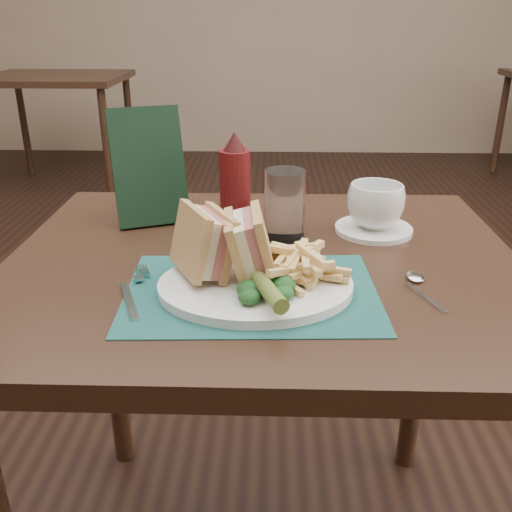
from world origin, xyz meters
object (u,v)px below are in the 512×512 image
(table_bg_left, at_px, (62,132))
(check_presenter, at_px, (149,167))
(coffee_cup, at_px, (375,206))
(drinking_glass, at_px, (285,204))
(plate, at_px, (255,286))
(ketchup_bottle, at_px, (235,179))
(table_main, at_px, (262,427))
(placemat, at_px, (252,292))
(sandwich_half_b, at_px, (236,245))
(saucer, at_px, (373,229))
(sandwich_half_a, at_px, (191,244))

(table_bg_left, distance_m, check_presenter, 3.03)
(coffee_cup, bearing_deg, drinking_glass, -169.60)
(plate, height_order, ketchup_bottle, ketchup_bottle)
(table_bg_left, relative_size, check_presenter, 3.86)
(drinking_glass, height_order, check_presenter, check_presenter)
(table_bg_left, height_order, check_presenter, check_presenter)
(table_main, relative_size, drinking_glass, 6.92)
(placemat, relative_size, drinking_glass, 2.97)
(placemat, bearing_deg, table_main, 83.42)
(plate, height_order, coffee_cup, coffee_cup)
(plate, bearing_deg, check_presenter, 121.81)
(plate, distance_m, sandwich_half_b, 0.07)
(table_bg_left, height_order, sandwich_half_b, sandwich_half_b)
(saucer, bearing_deg, placemat, -130.70)
(sandwich_half_a, relative_size, saucer, 0.74)
(saucer, xyz_separation_m, drinking_glass, (-0.18, -0.03, 0.06))
(placemat, relative_size, plate, 1.29)
(check_presenter, bearing_deg, sandwich_half_b, -78.39)
(saucer, relative_size, drinking_glass, 1.15)
(plate, distance_m, saucer, 0.35)
(sandwich_half_a, bearing_deg, check_presenter, 84.18)
(sandwich_half_a, height_order, ketchup_bottle, ketchup_bottle)
(sandwich_half_a, bearing_deg, drinking_glass, 27.76)
(placemat, relative_size, saucer, 2.57)
(drinking_glass, bearing_deg, sandwich_half_b, -109.84)
(plate, height_order, saucer, plate)
(drinking_glass, height_order, ketchup_bottle, ketchup_bottle)
(placemat, height_order, coffee_cup, coffee_cup)
(plate, relative_size, ketchup_bottle, 1.61)
(sandwich_half_a, distance_m, drinking_glass, 0.26)
(sandwich_half_b, relative_size, saucer, 0.72)
(plate, xyz_separation_m, sandwich_half_a, (-0.10, 0.02, 0.06))
(table_bg_left, relative_size, sandwich_half_a, 8.10)
(table_main, height_order, plate, plate)
(drinking_glass, bearing_deg, check_presenter, 162.88)
(sandwich_half_b, xyz_separation_m, ketchup_bottle, (-0.02, 0.28, 0.02))
(plate, distance_m, coffee_cup, 0.35)
(placemat, xyz_separation_m, saucer, (0.23, 0.27, 0.00))
(sandwich_half_b, height_order, saucer, sandwich_half_b)
(plate, xyz_separation_m, coffee_cup, (0.22, 0.26, 0.04))
(table_main, bearing_deg, saucer, 31.84)
(ketchup_bottle, bearing_deg, table_bg_left, 116.29)
(table_main, bearing_deg, drinking_glass, 69.08)
(table_main, bearing_deg, ketchup_bottle, 109.10)
(table_main, relative_size, plate, 3.00)
(sandwich_half_b, bearing_deg, drinking_glass, 65.73)
(table_bg_left, relative_size, placemat, 2.33)
(table_bg_left, xyz_separation_m, plate, (1.41, -3.06, 0.38))
(placemat, bearing_deg, coffee_cup, 49.30)
(sandwich_half_a, bearing_deg, saucer, 9.63)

